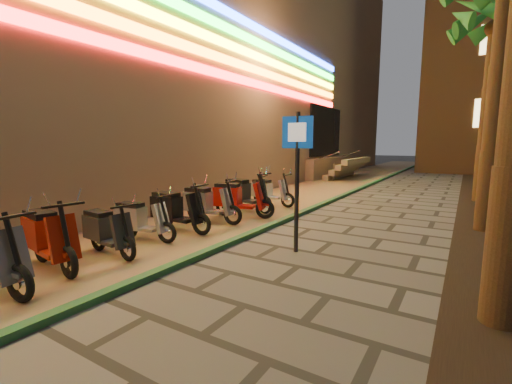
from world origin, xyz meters
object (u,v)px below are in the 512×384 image
Objects in this scene: scooter_11 at (244,193)px; scooter_12 at (268,191)px; pedestrian_sign at (297,163)px; scooter_7 at (139,219)px; scooter_8 at (175,210)px; scooter_6 at (105,230)px; scooter_5 at (47,237)px; scooter_10 at (236,198)px; scooter_9 at (206,203)px.

scooter_11 reaches higher than scooter_12.
scooter_11 is at bearing 129.80° from pedestrian_sign.
scooter_7 is 0.89× the size of scooter_8.
scooter_6 is at bearing -78.78° from scooter_11.
scooter_5 is at bearing -93.09° from scooter_8.
scooter_6 is at bearing -89.03° from scooter_12.
scooter_8 is 2.09m from scooter_10.
scooter_5 is 2.88m from scooter_8.
scooter_9 is 1.01m from scooter_10.
scooter_10 is (-2.79, 1.99, -1.18)m from pedestrian_sign.
scooter_8 is (0.09, 0.96, 0.06)m from scooter_7.
scooter_9 is at bearing -91.29° from scooter_12.
pedestrian_sign is 3.37m from scooter_8.
scooter_8 is at bearing -114.86° from scooter_10.
scooter_8 is at bearing -80.24° from scooter_11.
pedestrian_sign is 1.57× the size of scooter_9.
scooter_6 is 0.88× the size of scooter_8.
pedestrian_sign is 4.47m from scooter_11.
scooter_5 is 0.98× the size of scooter_11.
scooter_10 reaches higher than scooter_9.
scooter_5 is 5.89m from scooter_11.
scooter_7 is 0.89× the size of scooter_9.
scooter_9 is at bearing -122.68° from scooter_10.
scooter_9 is 3.02m from scooter_12.
pedestrian_sign is at bearing -0.52° from scooter_8.
scooter_11 is at bearing 95.92° from scooter_10.
scooter_12 is at bearing 76.89° from scooter_7.
scooter_8 is at bearing 99.02° from scooter_6.
scooter_7 is 0.97m from scooter_8.
pedestrian_sign reaches higher than scooter_11.
pedestrian_sign is 1.57× the size of scooter_8.
scooter_10 is (0.22, 3.99, 0.09)m from scooter_6.
scooter_5 is at bearing -109.94° from scooter_10.
scooter_12 is (0.30, 5.08, 0.03)m from scooter_7.
scooter_9 is at bearing 96.54° from scooter_5.
scooter_10 is at bearing -84.24° from scooter_12.
scooter_9 reaches higher than scooter_6.
scooter_7 is at bearing 108.13° from scooter_6.
scooter_8 is at bearing 74.82° from scooter_7.
scooter_8 is (-0.13, 1.94, 0.06)m from scooter_6.
scooter_6 is 6.05m from scooter_12.
scooter_6 is 0.84× the size of scooter_11.
scooter_9 reaches higher than scooter_7.
scooter_12 is (0.22, 1.11, -0.05)m from scooter_11.
scooter_5 reaches higher than scooter_9.
scooter_5 is 1.03× the size of scooter_8.
scooter_5 is 0.97m from scooter_6.
scooter_12 is at bearing 85.33° from scooter_8.
scooter_5 reaches higher than scooter_8.
scooter_11 reaches higher than scooter_8.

